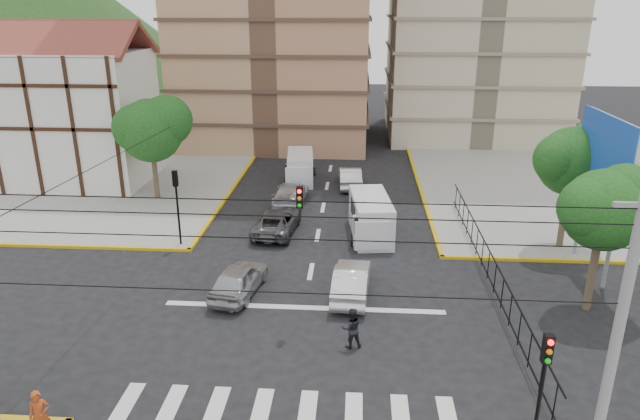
# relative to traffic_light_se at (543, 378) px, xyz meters

# --- Properties ---
(ground) EXTENTS (160.00, 160.00, 0.00)m
(ground) POSITION_rel_traffic_light_se_xyz_m (-7.80, 7.80, -3.11)
(ground) COLOR black
(ground) RESTS_ON ground
(sidewalk_nw) EXTENTS (26.00, 26.00, 0.15)m
(sidewalk_nw) POSITION_rel_traffic_light_se_xyz_m (-27.80, 27.80, -3.04)
(sidewalk_nw) COLOR gray
(sidewalk_nw) RESTS_ON ground
(sidewalk_ne) EXTENTS (26.00, 26.00, 0.15)m
(sidewalk_ne) POSITION_rel_traffic_light_se_xyz_m (12.20, 27.80, -3.04)
(sidewalk_ne) COLOR gray
(sidewalk_ne) RESTS_ON ground
(crosswalk_stripes) EXTENTS (12.00, 2.40, 0.01)m
(crosswalk_stripes) POSITION_rel_traffic_light_se_xyz_m (-7.80, 1.80, -3.11)
(crosswalk_stripes) COLOR silver
(crosswalk_stripes) RESTS_ON ground
(stop_line) EXTENTS (13.00, 0.40, 0.01)m
(stop_line) POSITION_rel_traffic_light_se_xyz_m (-7.80, 9.00, -3.11)
(stop_line) COLOR silver
(stop_line) RESTS_ON ground
(tudor_building) EXTENTS (10.80, 8.05, 12.23)m
(tudor_building) POSITION_rel_traffic_light_se_xyz_m (-26.80, 27.80, 2.14)
(tudor_building) COLOR silver
(tudor_building) RESTS_ON ground
(park_fence) EXTENTS (0.10, 22.50, 1.66)m
(park_fence) POSITION_rel_traffic_light_se_xyz_m (1.20, 12.30, -3.11)
(park_fence) COLOR black
(park_fence) RESTS_ON ground
(billboard) EXTENTS (0.36, 6.20, 8.10)m
(billboard) POSITION_rel_traffic_light_se_xyz_m (6.65, 13.80, 2.89)
(billboard) COLOR slate
(billboard) RESTS_ON ground
(tree_park_a) EXTENTS (4.41, 3.60, 6.83)m
(tree_park_a) POSITION_rel_traffic_light_se_xyz_m (5.28, 9.81, 1.90)
(tree_park_a) COLOR #473828
(tree_park_a) RESTS_ON ground
(tree_park_c) EXTENTS (4.65, 3.80, 7.25)m
(tree_park_c) POSITION_rel_traffic_light_se_xyz_m (6.29, 16.81, 2.22)
(tree_park_c) COLOR #473828
(tree_park_c) RESTS_ON ground
(tree_tudor) EXTENTS (5.39, 4.40, 7.43)m
(tree_tudor) POSITION_rel_traffic_light_se_xyz_m (-19.70, 23.81, 2.11)
(tree_tudor) COLOR #473828
(tree_tudor) RESTS_ON ground
(traffic_light_se) EXTENTS (0.28, 0.22, 4.40)m
(traffic_light_se) POSITION_rel_traffic_light_se_xyz_m (0.00, 0.00, 0.00)
(traffic_light_se) COLOR black
(traffic_light_se) RESTS_ON ground
(traffic_light_nw) EXTENTS (0.28, 0.22, 4.40)m
(traffic_light_nw) POSITION_rel_traffic_light_se_xyz_m (-15.60, 15.60, 0.00)
(traffic_light_nw) COLOR black
(traffic_light_nw) RESTS_ON ground
(traffic_light_hanging) EXTENTS (18.00, 9.12, 0.92)m
(traffic_light_hanging) POSITION_rel_traffic_light_se_xyz_m (-7.80, 5.76, 2.79)
(traffic_light_hanging) COLOR black
(traffic_light_hanging) RESTS_ON ground
(utility_pole_se) EXTENTS (1.40, 0.28, 9.00)m
(utility_pole_se) POSITION_rel_traffic_light_se_xyz_m (1.20, -1.20, 1.65)
(utility_pole_se) COLOR slate
(utility_pole_se) RESTS_ON ground
(van_right_lane) EXTENTS (2.72, 5.60, 2.42)m
(van_right_lane) POSITION_rel_traffic_light_se_xyz_m (-4.63, 17.71, -1.93)
(van_right_lane) COLOR silver
(van_right_lane) RESTS_ON ground
(van_left_lane) EXTENTS (2.40, 5.13, 2.24)m
(van_left_lane) POSITION_rel_traffic_light_se_xyz_m (-10.00, 28.81, -2.03)
(van_left_lane) COLOR silver
(van_left_lane) RESTS_ON ground
(car_silver_front_left) EXTENTS (2.49, 4.70, 1.52)m
(car_silver_front_left) POSITION_rel_traffic_light_se_xyz_m (-11.07, 10.19, -2.35)
(car_silver_front_left) COLOR #A9A9AD
(car_silver_front_left) RESTS_ON ground
(car_white_front_right) EXTENTS (1.90, 4.73, 1.53)m
(car_white_front_right) POSITION_rel_traffic_light_se_xyz_m (-5.64, 10.37, -2.35)
(car_white_front_right) COLOR silver
(car_white_front_right) RESTS_ON ground
(car_grey_mid_left) EXTENTS (2.77, 5.23, 1.40)m
(car_grey_mid_left) POSITION_rel_traffic_light_se_xyz_m (-10.33, 18.08, -2.41)
(car_grey_mid_left) COLOR #53545A
(car_grey_mid_left) RESTS_ON ground
(car_silver_rear_left) EXTENTS (2.21, 5.12, 1.47)m
(car_silver_rear_left) POSITION_rel_traffic_light_se_xyz_m (-10.14, 23.63, -2.38)
(car_silver_rear_left) COLOR silver
(car_silver_rear_left) RESTS_ON ground
(car_darkgrey_mid_right) EXTENTS (1.66, 3.83, 1.29)m
(car_darkgrey_mid_right) POSITION_rel_traffic_light_se_xyz_m (-5.20, 23.04, -2.47)
(car_darkgrey_mid_right) COLOR black
(car_darkgrey_mid_right) RESTS_ON ground
(car_white_rear_right) EXTENTS (1.94, 4.77, 1.54)m
(car_white_rear_right) POSITION_rel_traffic_light_se_xyz_m (-6.04, 27.76, -2.34)
(car_white_rear_right) COLOR silver
(car_white_rear_right) RESTS_ON ground
(pedestrian_sw_corner) EXTENTS (0.76, 0.66, 1.74)m
(pedestrian_sw_corner) POSITION_rel_traffic_light_se_xyz_m (-15.30, -0.11, -2.09)
(pedestrian_sw_corner) COLOR #B7471C
(pedestrian_sw_corner) RESTS_ON sidewalk_sw
(pedestrian_crosswalk) EXTENTS (0.99, 0.85, 1.75)m
(pedestrian_crosswalk) POSITION_rel_traffic_light_se_xyz_m (-5.56, 5.96, -2.24)
(pedestrian_crosswalk) COLOR black
(pedestrian_crosswalk) RESTS_ON ground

